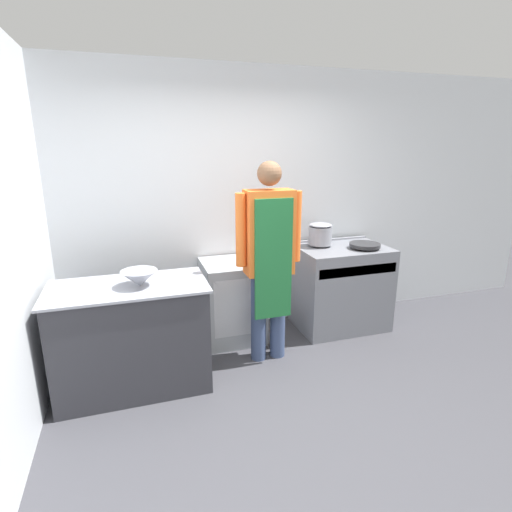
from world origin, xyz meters
TOP-DOWN VIEW (x-y plane):
  - ground_plane at (0.00, 0.00)m, footprint 14.00×14.00m
  - wall_back at (0.00, 1.74)m, footprint 8.00×0.05m
  - wall_left at (-1.71, 1.00)m, footprint 0.05×8.00m
  - prep_counter at (-1.02, 0.83)m, footprint 1.22×0.65m
  - stove at (1.16, 1.33)m, footprint 0.94×0.66m
  - fridge_unit at (-0.04, 1.40)m, footprint 0.58×0.58m
  - person_cook at (0.18, 0.92)m, footprint 0.60×0.24m
  - mixing_bowl at (-0.93, 0.78)m, footprint 0.28×0.28m
  - stock_pot at (0.95, 1.45)m, footprint 0.24×0.24m
  - saute_pan at (1.35, 1.22)m, footprint 0.32×0.32m

SIDE VIEW (x-z plane):
  - ground_plane at x=0.00m, z-range 0.00..0.00m
  - fridge_unit at x=-0.04m, z-range 0.00..0.82m
  - prep_counter at x=-1.02m, z-range 0.00..0.89m
  - stove at x=1.16m, z-range -0.01..0.91m
  - saute_pan at x=1.35m, z-range 0.92..0.95m
  - mixing_bowl at x=-0.93m, z-range 0.88..1.01m
  - person_cook at x=0.18m, z-range 0.12..1.94m
  - stock_pot at x=0.95m, z-range 0.92..1.15m
  - wall_back at x=0.00m, z-range 0.00..2.70m
  - wall_left at x=-1.71m, z-range 0.00..2.70m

